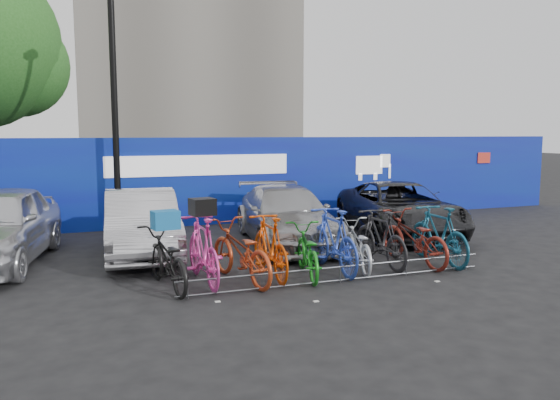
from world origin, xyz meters
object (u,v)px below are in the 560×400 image
bike_1 (203,250)px  bike_2 (240,252)px  bike_rack (340,274)px  bike_0 (166,259)px  bike_9 (439,235)px  car_2 (286,215)px  bike_8 (413,238)px  bike_4 (307,251)px  car_1 (141,223)px  car_3 (399,209)px  bike_3 (270,246)px  bike_5 (334,240)px  lamppost (114,102)px  bike_7 (380,238)px  bike_6 (357,245)px

bike_1 → bike_2: (0.61, -0.12, -0.06)m
bike_rack → bike_0: size_ratio=2.96×
bike_9 → car_2: bearing=-52.0°
bike_2 → bike_rack: bearing=145.5°
bike_8 → bike_4: bearing=-0.9°
car_1 → car_3: size_ratio=0.87×
bike_3 → bike_5: size_ratio=0.94×
bike_rack → bike_9: size_ratio=2.95×
car_2 → bike_0: bearing=-131.2°
lamppost → bike_rack: bearing=-61.9°
bike_0 → bike_4: 2.43m
bike_2 → bike_5: bearing=169.8°
car_1 → bike_5: bearing=-37.0°
car_1 → car_3: (6.29, 0.11, -0.02)m
bike_7 → bike_6: bearing=4.0°
bike_5 → bike_rack: bearing=74.3°
bike_6 → bike_7: bearing=-162.3°
lamppost → bike_8: bearing=-46.0°
bike_3 → bike_5: (1.22, -0.02, 0.03)m
bike_rack → bike_4: (-0.38, 0.56, 0.30)m
car_1 → bike_7: size_ratio=2.22×
bike_3 → bike_8: (2.92, -0.03, -0.05)m
bike_4 → bike_0: bearing=9.6°
bike_4 → bike_8: 2.30m
lamppost → bike_2: 6.24m
bike_1 → bike_rack: bearing=159.0°
bike_rack → car_3: bearing=46.0°
bike_4 → bike_8: bearing=-164.2°
lamppost → bike_1: size_ratio=3.13×
bike_4 → bike_5: size_ratio=0.89×
lamppost → car_3: size_ratio=1.31×
bike_6 → bike_1: bearing=12.9°
bike_1 → bike_6: bearing=177.8°
bike_9 → bike_4: bearing=2.3°
car_3 → bike_2: car_3 is taller
bike_0 → bike_3: 1.81m
bike_9 → bike_3: bearing=-0.7°
bike_rack → bike_9: bike_9 is taller
bike_3 → bike_9: bike_9 is taller
car_1 → car_2: bearing=4.3°
bike_5 → bike_3: bearing=0.2°
lamppost → bike_3: size_ratio=3.28×
car_3 → bike_9: car_3 is taller
bike_5 → bike_4: bearing=15.6°
car_1 → car_2: size_ratio=0.91×
car_1 → bike_1: car_1 is taller
bike_0 → car_1: bearing=-96.5°
bike_4 → bike_5: 0.63m
bike_0 → bike_4: (2.43, -0.11, -0.03)m
bike_0 → bike_9: 5.22m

